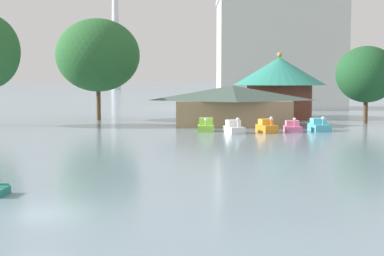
% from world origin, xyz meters
% --- Properties ---
extents(ground_plane, '(2000.00, 2000.00, 0.00)m').
position_xyz_m(ground_plane, '(0.00, 0.00, 0.00)').
color(ground_plane, gray).
extents(pedal_boat_lime, '(1.77, 2.67, 1.47)m').
position_xyz_m(pedal_boat_lime, '(7.76, 36.69, 0.54)').
color(pedal_boat_lime, '#8CCC3F').
rests_on(pedal_boat_lime, ground).
extents(pedal_boat_white, '(2.09, 2.98, 1.63)m').
position_xyz_m(pedal_boat_white, '(10.49, 34.66, 0.52)').
color(pedal_boat_white, white).
rests_on(pedal_boat_white, ground).
extents(pedal_boat_orange, '(2.11, 2.80, 1.66)m').
position_xyz_m(pedal_boat_orange, '(13.85, 35.30, 0.55)').
color(pedal_boat_orange, orange).
rests_on(pedal_boat_orange, ground).
extents(pedal_boat_pink, '(1.57, 2.58, 1.51)m').
position_xyz_m(pedal_boat_pink, '(16.62, 36.21, 0.45)').
color(pedal_boat_pink, pink).
rests_on(pedal_boat_pink, ground).
extents(pedal_boat_cyan, '(1.91, 3.08, 1.58)m').
position_xyz_m(pedal_boat_cyan, '(19.53, 37.03, 0.52)').
color(pedal_boat_cyan, '#4CB7CC').
rests_on(pedal_boat_cyan, ground).
extents(boathouse, '(13.88, 8.56, 4.63)m').
position_xyz_m(boathouse, '(11.02, 43.96, 2.44)').
color(boathouse, '#9E7F5B').
rests_on(boathouse, ground).
extents(green_roof_pavilion, '(12.77, 12.77, 9.08)m').
position_xyz_m(green_roof_pavilion, '(18.55, 57.45, 4.92)').
color(green_roof_pavilion, brown).
rests_on(green_roof_pavilion, ground).
extents(shoreline_tree_mid, '(10.88, 10.88, 13.22)m').
position_xyz_m(shoreline_tree_mid, '(-5.82, 52.96, 8.47)').
color(shoreline_tree_mid, brown).
rests_on(shoreline_tree_mid, ground).
extents(shoreline_tree_right, '(7.30, 7.30, 9.36)m').
position_xyz_m(shoreline_tree_right, '(27.49, 47.27, 5.94)').
color(shoreline_tree_right, brown).
rests_on(shoreline_tree_right, ground).
extents(background_building_block, '(22.51, 15.97, 20.46)m').
position_xyz_m(background_building_block, '(22.57, 84.15, 10.25)').
color(background_building_block, silver).
rests_on(background_building_block, ground).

